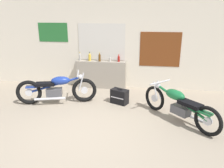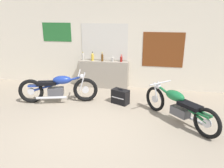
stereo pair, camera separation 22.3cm
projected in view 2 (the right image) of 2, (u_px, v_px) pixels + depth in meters
ground_plane at (79, 134)px, 4.35m from camera, size 24.00×24.00×0.00m
wall_back at (111, 43)px, 6.81m from camera, size 10.00×0.07×2.80m
sill_counter at (104, 74)px, 6.98m from camera, size 1.57×0.28×0.86m
bottle_leftmost at (83, 56)px, 6.96m from camera, size 0.07×0.07×0.26m
bottle_left_center at (92, 57)px, 6.88m from camera, size 0.08×0.08×0.28m
bottle_center at (102, 57)px, 6.78m from camera, size 0.07×0.07×0.28m
bottle_right_center at (113, 59)px, 6.78m from camera, size 0.07×0.07×0.17m
bottle_rightmost at (121, 59)px, 6.72m from camera, size 0.07×0.07×0.22m
motorcycle_blue at (58, 88)px, 5.80m from camera, size 2.04×0.79×0.82m
motorcycle_green at (178, 106)px, 4.71m from camera, size 1.46×1.55×0.77m
hard_case_black at (120, 97)px, 5.77m from camera, size 0.51×0.41×0.41m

